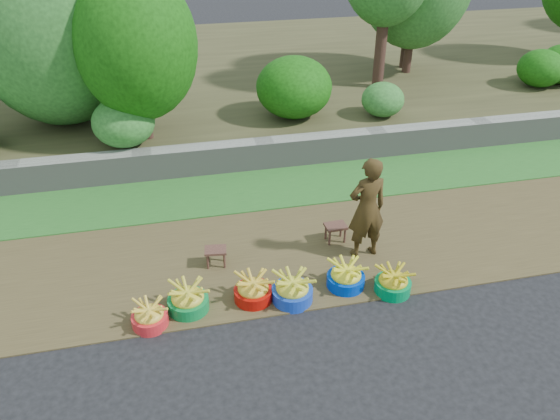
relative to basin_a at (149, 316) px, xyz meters
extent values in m
plane|color=black|center=(2.20, -0.18, -0.15)|extent=(120.00, 120.00, 0.00)
cube|color=#4E4326|center=(2.20, 1.07, -0.14)|extent=(80.00, 2.50, 0.02)
cube|color=#2B6D26|center=(2.20, 3.07, -0.13)|extent=(80.00, 1.50, 0.04)
cube|color=gray|center=(2.20, 3.92, 0.13)|extent=(80.00, 0.35, 0.55)
cube|color=#434124|center=(2.20, 8.82, 0.10)|extent=(80.00, 10.00, 0.50)
cylinder|color=#3C261E|center=(6.67, 7.80, 1.01)|extent=(0.20, 0.20, 1.33)
cylinder|color=#3C261E|center=(-1.38, 5.85, 0.87)|extent=(0.17, 0.17, 1.04)
ellipsoid|color=#31752C|center=(-1.38, 5.85, 2.35)|extent=(3.19, 3.19, 3.99)
cylinder|color=#3C261E|center=(0.12, 4.64, 0.90)|extent=(0.18, 0.18, 1.10)
ellipsoid|color=#175C0E|center=(0.12, 4.64, 2.09)|extent=(2.12, 2.12, 2.65)
cylinder|color=#3C261E|center=(5.44, 6.48, 1.35)|extent=(0.26, 0.26, 2.00)
cylinder|color=#3C261E|center=(6.57, 7.39, 1.09)|extent=(0.21, 0.21, 1.47)
ellipsoid|color=#175C0E|center=(3.07, 5.10, 0.96)|extent=(1.54, 1.54, 1.23)
ellipsoid|color=#31752C|center=(4.85, 4.72, 0.70)|extent=(0.87, 0.87, 0.70)
ellipsoid|color=#175C0E|center=(9.14, 5.68, 0.78)|extent=(1.07, 1.07, 0.85)
ellipsoid|color=#31752C|center=(-0.28, 4.39, 0.80)|extent=(1.13, 1.13, 0.90)
cylinder|color=red|center=(0.00, 0.00, -0.07)|extent=(0.45, 0.45, 0.16)
ellipsoid|color=gold|center=(0.00, 0.00, 0.06)|extent=(0.39, 0.39, 0.25)
cylinder|color=#0B7B37|center=(0.48, 0.18, -0.06)|extent=(0.52, 0.52, 0.19)
ellipsoid|color=gold|center=(0.48, 0.18, 0.09)|extent=(0.46, 0.46, 0.30)
cylinder|color=#A40C06|center=(1.32, 0.18, -0.06)|extent=(0.50, 0.50, 0.18)
ellipsoid|color=gold|center=(1.32, 0.18, 0.08)|extent=(0.44, 0.44, 0.29)
cylinder|color=#153CBB|center=(1.81, 0.07, -0.05)|extent=(0.53, 0.53, 0.19)
ellipsoid|color=gold|center=(1.81, 0.07, 0.10)|extent=(0.47, 0.47, 0.31)
cylinder|color=#0032B8|center=(2.58, 0.19, -0.06)|extent=(0.51, 0.51, 0.18)
ellipsoid|color=yellow|center=(2.58, 0.19, 0.09)|extent=(0.45, 0.45, 0.29)
cylinder|color=#008343|center=(3.15, -0.05, -0.06)|extent=(0.48, 0.48, 0.17)
ellipsoid|color=gold|center=(3.15, -0.05, 0.07)|extent=(0.42, 0.42, 0.28)
cube|color=#503127|center=(0.94, 1.03, 0.12)|extent=(0.33, 0.27, 0.04)
cylinder|color=#503127|center=(0.81, 0.96, -0.01)|extent=(0.03, 0.03, 0.23)
cylinder|color=#503127|center=(1.05, 0.93, -0.01)|extent=(0.03, 0.03, 0.23)
cylinder|color=#503127|center=(0.83, 1.12, -0.01)|extent=(0.03, 0.03, 0.23)
cylinder|color=#503127|center=(1.06, 1.09, -0.01)|extent=(0.03, 0.03, 0.23)
cube|color=#503127|center=(2.76, 1.24, 0.13)|extent=(0.33, 0.26, 0.04)
cylinder|color=#503127|center=(2.65, 1.15, -0.01)|extent=(0.03, 0.03, 0.24)
cylinder|color=#503127|center=(2.89, 1.16, -0.01)|extent=(0.03, 0.03, 0.24)
cylinder|color=#503127|center=(2.64, 1.31, -0.01)|extent=(0.03, 0.03, 0.24)
cylinder|color=#503127|center=(2.88, 1.32, -0.01)|extent=(0.03, 0.03, 0.24)
imported|color=black|center=(3.06, 0.83, 0.64)|extent=(0.60, 0.42, 1.54)
camera|label=1|loc=(0.46, -5.23, 4.57)|focal=35.00mm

